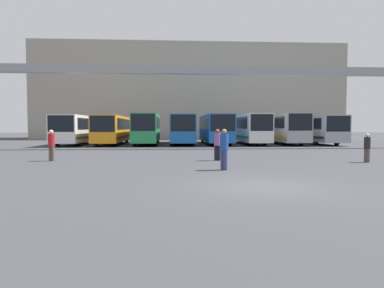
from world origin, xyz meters
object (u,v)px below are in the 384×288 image
at_px(bus_slot_2, 147,127).
at_px(bus_slot_6, 281,127).
at_px(bus_slot_0, 78,128).
at_px(pedestrian_near_center, 51,144).
at_px(bus_slot_7, 313,128).
at_px(bus_slot_3, 181,128).
at_px(pedestrian_mid_left, 367,147).
at_px(bus_slot_1, 113,128).
at_px(pedestrian_far_center, 224,148).
at_px(bus_slot_4, 215,128).
at_px(pedestrian_near_right, 217,144).
at_px(bus_slot_5, 247,127).

height_order(bus_slot_2, bus_slot_6, bus_slot_6).
distance_m(bus_slot_0, pedestrian_near_center, 18.45).
bearing_deg(bus_slot_7, bus_slot_0, -179.71).
bearing_deg(bus_slot_3, bus_slot_6, 0.92).
bearing_deg(bus_slot_7, pedestrian_mid_left, -105.39).
bearing_deg(bus_slot_1, bus_slot_6, 0.05).
distance_m(bus_slot_1, pedestrian_far_center, 24.52).
height_order(bus_slot_4, pedestrian_near_center, bus_slot_4).
xyz_separation_m(pedestrian_far_center, pedestrian_near_right, (0.28, 4.26, -0.02)).
relative_size(bus_slot_0, bus_slot_2, 1.03).
bearing_deg(bus_slot_6, bus_slot_4, -178.29).
height_order(bus_slot_0, bus_slot_7, same).
bearing_deg(bus_slot_3, bus_slot_5, 3.92).
distance_m(bus_slot_1, pedestrian_mid_left, 26.40).
relative_size(bus_slot_0, bus_slot_7, 0.98).
xyz_separation_m(bus_slot_2, pedestrian_near_center, (-4.15, -17.98, -0.93)).
relative_size(bus_slot_6, bus_slot_7, 1.00).
relative_size(bus_slot_7, pedestrian_far_center, 6.36).
bearing_deg(bus_slot_2, pedestrian_mid_left, -56.14).
xyz_separation_m(bus_slot_6, pedestrian_far_center, (-10.06, -22.90, -0.93)).
bearing_deg(bus_slot_5, pedestrian_near_center, -129.70).
xyz_separation_m(bus_slot_0, pedestrian_far_center, (12.54, -22.74, -0.80)).
bearing_deg(bus_slot_7, bus_slot_2, -179.15).
relative_size(bus_slot_2, bus_slot_4, 0.99).
distance_m(bus_slot_1, bus_slot_2, 3.78).
bearing_deg(pedestrian_near_right, pedestrian_near_center, -5.69).
distance_m(bus_slot_1, bus_slot_5, 15.07).
height_order(bus_slot_1, pedestrian_mid_left, bus_slot_1).
distance_m(bus_slot_2, pedestrian_mid_left, 23.90).
height_order(bus_slot_3, bus_slot_5, bus_slot_5).
distance_m(bus_slot_6, pedestrian_mid_left, 20.24).
relative_size(bus_slot_6, pedestrian_mid_left, 7.43).
relative_size(bus_slot_5, pedestrian_near_right, 6.89).
relative_size(bus_slot_0, bus_slot_6, 0.97).
bearing_deg(bus_slot_0, pedestrian_mid_left, -43.79).
bearing_deg(bus_slot_0, bus_slot_7, 0.29).
xyz_separation_m(pedestrian_near_center, pedestrian_mid_left, (17.46, -1.85, -0.10)).
height_order(bus_slot_4, pedestrian_far_center, bus_slot_4).
xyz_separation_m(bus_slot_7, pedestrian_far_center, (-13.83, -22.87, -0.81)).
height_order(bus_slot_0, bus_slot_4, bus_slot_4).
height_order(bus_slot_2, pedestrian_far_center, bus_slot_2).
bearing_deg(pedestrian_near_right, bus_slot_7, -129.57).
relative_size(bus_slot_4, pedestrian_near_center, 6.39).
bearing_deg(bus_slot_5, bus_slot_7, -2.75).
height_order(bus_slot_6, pedestrian_near_right, bus_slot_6).
relative_size(bus_slot_2, bus_slot_3, 0.98).
xyz_separation_m(bus_slot_3, bus_slot_6, (11.30, 0.18, 0.08)).
bearing_deg(pedestrian_far_center, pedestrian_near_right, -33.28).
xyz_separation_m(bus_slot_5, pedestrian_mid_left, (2.00, -20.46, -1.03)).
relative_size(bus_slot_4, pedestrian_far_center, 6.14).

